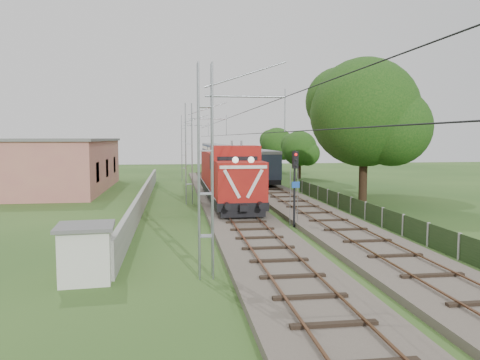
{
  "coord_description": "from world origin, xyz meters",
  "views": [
    {
      "loc": [
        -4.13,
        -25.3,
        5.27
      ],
      "look_at": [
        0.61,
        8.48,
        2.2
      ],
      "focal_mm": 35.0,
      "sensor_mm": 36.0,
      "label": 1
    }
  ],
  "objects": [
    {
      "name": "track_main",
      "position": [
        0.0,
        7.0,
        0.18
      ],
      "size": [
        4.2,
        70.0,
        0.45
      ],
      "color": "#6B6054",
      "rests_on": "ground"
    },
    {
      "name": "track_side",
      "position": [
        5.0,
        20.0,
        0.18
      ],
      "size": [
        4.2,
        80.0,
        0.45
      ],
      "color": "#6B6054",
      "rests_on": "ground"
    },
    {
      "name": "station_building",
      "position": [
        -15.0,
        24.0,
        2.63
      ],
      "size": [
        8.4,
        20.4,
        5.22
      ],
      "color": "tan",
      "rests_on": "ground"
    },
    {
      "name": "relay_hut",
      "position": [
        -7.4,
        -7.83,
        1.07
      ],
      "size": [
        2.2,
        2.2,
        2.11
      ],
      "color": "silver",
      "rests_on": "ground"
    },
    {
      "name": "tree_b",
      "position": [
        13.5,
        16.46,
        6.83
      ],
      "size": [
        8.45,
        8.05,
        10.95
      ],
      "color": "#352515",
      "rests_on": "ground"
    },
    {
      "name": "fence",
      "position": [
        8.0,
        3.0,
        0.6
      ],
      "size": [
        0.12,
        32.0,
        1.2
      ],
      "color": "black",
      "rests_on": "ground"
    },
    {
      "name": "signal_post",
      "position": [
        2.83,
        1.22,
        3.12
      ],
      "size": [
        0.5,
        0.39,
        4.54
      ],
      "color": "black",
      "rests_on": "ground"
    },
    {
      "name": "ground",
      "position": [
        0.0,
        0.0,
        0.0
      ],
      "size": [
        140.0,
        140.0,
        0.0
      ],
      "primitive_type": "plane",
      "color": "#284B1C",
      "rests_on": "ground"
    },
    {
      "name": "tree_a",
      "position": [
        10.61,
        9.49,
        7.15
      ],
      "size": [
        8.84,
        8.42,
        11.45
      ],
      "color": "#352515",
      "rests_on": "ground"
    },
    {
      "name": "tree_d",
      "position": [
        11.66,
        45.84,
        4.29
      ],
      "size": [
        5.31,
        5.06,
        6.88
      ],
      "color": "#352515",
      "rests_on": "ground"
    },
    {
      "name": "coach_rake",
      "position": [
        5.0,
        62.66,
        2.4
      ],
      "size": [
        2.87,
        85.55,
        3.31
      ],
      "color": "black",
      "rests_on": "ground"
    },
    {
      "name": "catenary",
      "position": [
        -2.95,
        12.0,
        4.05
      ],
      "size": [
        3.31,
        70.0,
        8.0
      ],
      "color": "gray",
      "rests_on": "ground"
    },
    {
      "name": "boundary_wall",
      "position": [
        -6.5,
        12.0,
        0.75
      ],
      "size": [
        0.25,
        40.0,
        1.5
      ],
      "primitive_type": "cube",
      "color": "#9E9E99",
      "rests_on": "ground"
    },
    {
      "name": "tree_c",
      "position": [
        12.02,
        33.83,
        3.86
      ],
      "size": [
        4.78,
        4.56,
        6.2
      ],
      "color": "#352515",
      "rests_on": "ground"
    },
    {
      "name": "locomotive",
      "position": [
        0.0,
        11.68,
        2.38
      ],
      "size": [
        3.22,
        18.41,
        4.67
      ],
      "color": "black",
      "rests_on": "ground"
    }
  ]
}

